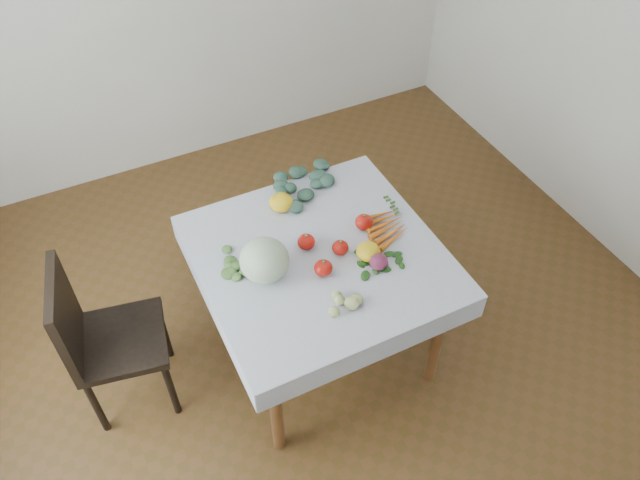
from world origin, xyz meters
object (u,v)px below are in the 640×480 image
at_px(table, 320,269).
at_px(chair, 99,335).
at_px(cabbage, 264,260).
at_px(carrot_bunch, 386,226).
at_px(heirloom_back, 281,202).

relative_size(table, chair, 1.08).
relative_size(chair, cabbage, 4.09).
distance_m(cabbage, carrot_bunch, 0.66).
bearing_deg(heirloom_back, table, -84.68).
xyz_separation_m(chair, carrot_bunch, (1.43, -0.18, 0.24)).
height_order(cabbage, heirloom_back, cabbage).
bearing_deg(chair, table, -9.94).
bearing_deg(heirloom_back, carrot_bunch, -41.85).
xyz_separation_m(heirloom_back, carrot_bunch, (0.40, -0.36, -0.03)).
bearing_deg(carrot_bunch, cabbage, -178.55).
bearing_deg(table, cabbage, -178.87).
xyz_separation_m(cabbage, carrot_bunch, (0.65, 0.02, -0.09)).
relative_size(table, cabbage, 4.42).
distance_m(table, chair, 1.09).
relative_size(chair, carrot_bunch, 3.66).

